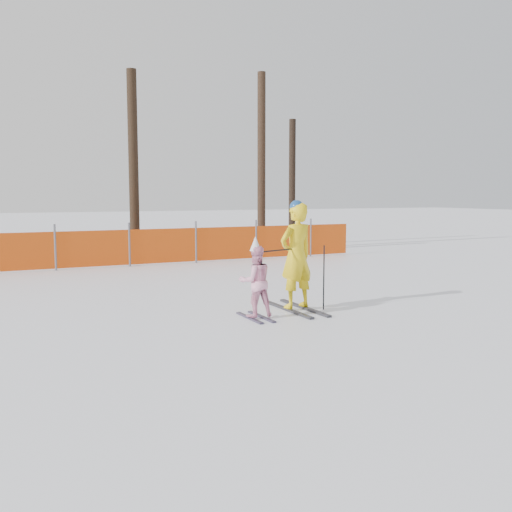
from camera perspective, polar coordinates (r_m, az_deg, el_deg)
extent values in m
plane|color=white|center=(9.41, 1.34, -6.36)|extent=(120.00, 120.00, 0.00)
cube|color=black|center=(10.12, 3.17, -5.36)|extent=(0.09, 1.65, 0.04)
cube|color=black|center=(10.29, 4.83, -5.18)|extent=(0.09, 1.65, 0.04)
imported|color=yellow|center=(10.06, 4.05, 0.03)|extent=(0.75, 0.56, 1.86)
sphere|color=navy|center=(10.01, 4.09, 4.90)|extent=(0.24, 0.24, 0.24)
cube|color=black|center=(9.45, -0.66, -6.21)|extent=(0.09, 0.93, 0.03)
cube|color=black|center=(9.55, 0.54, -6.09)|extent=(0.09, 0.93, 0.03)
imported|color=#FCA5C7|center=(9.39, -0.05, -2.55)|extent=(0.61, 0.50, 1.17)
cone|color=white|center=(9.31, -0.05, 1.26)|extent=(0.19, 0.19, 0.24)
cylinder|color=black|center=(10.17, 6.80, -2.16)|extent=(0.02, 0.02, 1.15)
cylinder|color=black|center=(9.68, 2.08, 0.56)|extent=(0.72, 0.26, 0.02)
cylinder|color=#595960|center=(16.22, -19.44, 0.82)|extent=(0.06, 0.06, 1.25)
cylinder|color=#595960|center=(16.56, -12.55, 1.13)|extent=(0.06, 0.06, 1.25)
cylinder|color=#595960|center=(17.13, -6.03, 1.40)|extent=(0.06, 0.06, 1.25)
cylinder|color=#595960|center=(17.91, 0.00, 1.64)|extent=(0.06, 0.06, 1.25)
cylinder|color=#595960|center=(18.86, 5.48, 1.85)|extent=(0.06, 0.06, 1.25)
cube|color=#D7480B|center=(16.32, -16.98, 0.67)|extent=(17.41, 0.03, 1.00)
cylinder|color=#2F2015|center=(20.95, 0.55, 9.35)|extent=(0.29, 0.29, 6.40)
cylinder|color=black|center=(23.19, 3.63, 7.34)|extent=(0.27, 0.27, 5.03)
cylinder|color=black|center=(18.42, -12.16, 8.84)|extent=(0.30, 0.30, 5.88)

